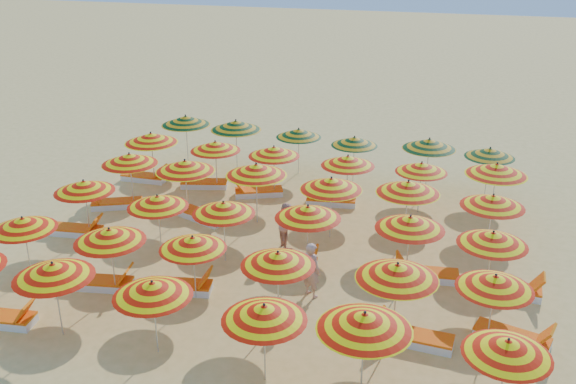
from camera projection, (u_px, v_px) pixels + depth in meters
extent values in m
plane|color=#F3C56C|center=(283.00, 247.00, 19.45)|extent=(120.00, 120.00, 0.00)
cylinder|color=silver|center=(58.00, 301.00, 14.92)|extent=(0.04, 0.04, 1.85)
cone|color=orange|center=(53.00, 271.00, 14.61)|extent=(1.87, 1.87, 0.35)
sphere|color=black|center=(52.00, 263.00, 14.53)|extent=(0.06, 0.06, 0.06)
cylinder|color=silver|center=(155.00, 319.00, 14.30)|extent=(0.03, 0.03, 1.77)
cone|color=orange|center=(152.00, 289.00, 14.00)|extent=(2.12, 2.12, 0.34)
sphere|color=black|center=(152.00, 281.00, 13.93)|extent=(0.06, 0.06, 0.06)
cylinder|color=silver|center=(265.00, 344.00, 13.40)|extent=(0.03, 0.03, 1.79)
cone|color=orange|center=(264.00, 313.00, 13.11)|extent=(2.17, 2.17, 0.34)
sphere|color=black|center=(264.00, 305.00, 13.03)|extent=(0.06, 0.06, 0.06)
cylinder|color=silver|center=(363.00, 357.00, 12.89)|extent=(0.04, 0.04, 1.94)
cone|color=orange|center=(365.00, 322.00, 12.57)|extent=(2.41, 2.41, 0.37)
sphere|color=black|center=(365.00, 312.00, 12.49)|extent=(0.06, 0.06, 0.06)
cylinder|color=silver|center=(503.00, 379.00, 12.42)|extent=(0.03, 0.03, 1.72)
cone|color=orange|center=(508.00, 348.00, 12.14)|extent=(2.09, 2.09, 0.33)
sphere|color=black|center=(509.00, 339.00, 12.07)|extent=(0.06, 0.06, 0.06)
cylinder|color=silver|center=(27.00, 249.00, 17.40)|extent=(0.03, 0.03, 1.77)
cone|color=orange|center=(23.00, 224.00, 17.10)|extent=(2.03, 2.03, 0.34)
sphere|color=black|center=(22.00, 217.00, 17.03)|extent=(0.06, 0.06, 0.06)
cylinder|color=silver|center=(113.00, 263.00, 16.62)|extent=(0.03, 0.03, 1.84)
cone|color=orange|center=(110.00, 235.00, 16.31)|extent=(2.41, 2.41, 0.35)
sphere|color=black|center=(109.00, 228.00, 16.24)|extent=(0.06, 0.06, 0.06)
cylinder|color=silver|center=(194.00, 269.00, 16.44)|extent=(0.03, 0.03, 1.72)
cone|color=orange|center=(193.00, 243.00, 16.15)|extent=(2.16, 2.16, 0.33)
sphere|color=black|center=(192.00, 236.00, 16.08)|extent=(0.06, 0.06, 0.06)
cylinder|color=silver|center=(278.00, 288.00, 15.50)|extent=(0.03, 0.03, 1.81)
cone|color=orange|center=(278.00, 259.00, 15.20)|extent=(2.29, 2.29, 0.34)
sphere|color=black|center=(278.00, 252.00, 15.13)|extent=(0.06, 0.06, 0.06)
cylinder|color=silver|center=(395.00, 303.00, 14.77)|extent=(0.04, 0.04, 1.91)
cone|color=orange|center=(397.00, 271.00, 14.46)|extent=(2.25, 2.25, 0.36)
sphere|color=black|center=(398.00, 263.00, 14.38)|extent=(0.06, 0.06, 0.06)
cylinder|color=silver|center=(491.00, 311.00, 14.61)|extent=(0.03, 0.03, 1.75)
cone|color=orange|center=(495.00, 282.00, 14.32)|extent=(2.08, 2.08, 0.33)
sphere|color=black|center=(496.00, 275.00, 14.25)|extent=(0.06, 0.06, 0.06)
cylinder|color=silver|center=(87.00, 210.00, 19.73)|extent=(0.03, 0.03, 1.83)
cone|color=orange|center=(84.00, 186.00, 19.43)|extent=(2.30, 2.30, 0.35)
sphere|color=black|center=(83.00, 180.00, 19.35)|extent=(0.06, 0.06, 0.06)
cylinder|color=silver|center=(160.00, 226.00, 18.76)|extent=(0.03, 0.03, 1.78)
cone|color=orange|center=(158.00, 201.00, 18.47)|extent=(2.17, 2.17, 0.34)
sphere|color=black|center=(157.00, 195.00, 18.40)|extent=(0.06, 0.06, 0.06)
cylinder|color=silver|center=(225.00, 233.00, 18.30)|extent=(0.03, 0.03, 1.79)
cone|color=orange|center=(224.00, 208.00, 18.00)|extent=(2.31, 2.31, 0.34)
sphere|color=black|center=(223.00, 202.00, 17.93)|extent=(0.06, 0.06, 0.06)
cylinder|color=silver|center=(308.00, 238.00, 17.92)|extent=(0.04, 0.04, 1.85)
cone|color=orange|center=(308.00, 212.00, 17.61)|extent=(2.28, 2.28, 0.35)
sphere|color=black|center=(308.00, 205.00, 17.53)|extent=(0.06, 0.06, 0.06)
cylinder|color=silver|center=(408.00, 250.00, 17.26)|extent=(0.04, 0.04, 1.86)
cone|color=orange|center=(410.00, 223.00, 16.95)|extent=(2.18, 2.18, 0.36)
sphere|color=black|center=(411.00, 216.00, 16.87)|extent=(0.06, 0.06, 0.06)
cylinder|color=silver|center=(489.00, 265.00, 16.54)|extent=(0.03, 0.03, 1.79)
cone|color=orange|center=(493.00, 238.00, 16.24)|extent=(1.81, 1.81, 0.34)
sphere|color=black|center=(494.00, 231.00, 16.17)|extent=(0.06, 0.06, 0.06)
cylinder|color=silver|center=(132.00, 182.00, 21.85)|extent=(0.04, 0.04, 1.90)
cone|color=orange|center=(129.00, 159.00, 21.53)|extent=(2.17, 2.17, 0.36)
sphere|color=black|center=(129.00, 153.00, 21.46)|extent=(0.06, 0.06, 0.06)
cylinder|color=silver|center=(187.00, 190.00, 21.09)|extent=(0.04, 0.04, 1.94)
cone|color=orange|center=(185.00, 166.00, 20.77)|extent=(2.02, 2.02, 0.37)
sphere|color=black|center=(185.00, 160.00, 20.69)|extent=(0.06, 0.06, 0.06)
cylinder|color=silver|center=(257.00, 195.00, 20.69)|extent=(0.04, 0.04, 1.98)
cone|color=orange|center=(256.00, 170.00, 20.36)|extent=(2.42, 2.42, 0.38)
sphere|color=black|center=(256.00, 163.00, 20.28)|extent=(0.07, 0.07, 0.07)
cylinder|color=silver|center=(331.00, 209.00, 19.70)|extent=(0.04, 0.04, 1.92)
cone|color=orange|center=(331.00, 184.00, 19.39)|extent=(2.39, 2.39, 0.37)
sphere|color=black|center=(331.00, 177.00, 19.31)|extent=(0.06, 0.06, 0.06)
cylinder|color=silver|center=(406.00, 213.00, 19.42)|extent=(0.04, 0.04, 1.93)
cone|color=orange|center=(408.00, 187.00, 19.10)|extent=(2.17, 2.17, 0.37)
sphere|color=black|center=(409.00, 181.00, 19.02)|extent=(0.06, 0.06, 0.06)
cylinder|color=silver|center=(490.00, 226.00, 18.67)|extent=(0.04, 0.04, 1.84)
cone|color=orange|center=(493.00, 201.00, 18.36)|extent=(2.31, 2.31, 0.35)
sphere|color=black|center=(494.00, 194.00, 18.28)|extent=(0.06, 0.06, 0.06)
cylinder|color=silver|center=(153.00, 160.00, 23.83)|extent=(0.04, 0.04, 1.95)
cone|color=orange|center=(151.00, 138.00, 23.50)|extent=(2.26, 2.26, 0.37)
sphere|color=black|center=(151.00, 132.00, 23.42)|extent=(0.07, 0.07, 0.07)
cylinder|color=silver|center=(216.00, 167.00, 23.35)|extent=(0.03, 0.03, 1.81)
cone|color=orange|center=(215.00, 146.00, 23.05)|extent=(1.91, 1.91, 0.35)
sphere|color=black|center=(215.00, 141.00, 22.97)|extent=(0.06, 0.06, 0.06)
cylinder|color=silver|center=(274.00, 172.00, 22.79)|extent=(0.03, 0.03, 1.82)
cone|color=orange|center=(274.00, 151.00, 22.48)|extent=(2.38, 2.38, 0.35)
sphere|color=black|center=(274.00, 146.00, 22.41)|extent=(0.06, 0.06, 0.06)
cylinder|color=silver|center=(347.00, 183.00, 21.86)|extent=(0.03, 0.03, 1.82)
cone|color=orange|center=(348.00, 161.00, 21.56)|extent=(2.05, 2.05, 0.35)
sphere|color=black|center=(348.00, 155.00, 21.48)|extent=(0.06, 0.06, 0.06)
cylinder|color=silver|center=(420.00, 188.00, 21.49)|extent=(0.03, 0.03, 1.73)
cone|color=orange|center=(421.00, 167.00, 21.21)|extent=(1.87, 1.87, 0.33)
sphere|color=black|center=(422.00, 162.00, 21.13)|extent=(0.06, 0.06, 0.06)
cylinder|color=silver|center=(493.00, 194.00, 20.73)|extent=(0.04, 0.04, 1.97)
cone|color=orange|center=(497.00, 169.00, 20.41)|extent=(2.08, 2.08, 0.38)
sphere|color=black|center=(497.00, 163.00, 20.33)|extent=(0.07, 0.07, 0.07)
cylinder|color=silver|center=(187.00, 141.00, 25.96)|extent=(0.04, 0.04, 1.96)
cone|color=#655307|center=(186.00, 120.00, 25.63)|extent=(2.10, 2.10, 0.37)
sphere|color=black|center=(185.00, 115.00, 25.55)|extent=(0.07, 0.07, 0.07)
cylinder|color=silver|center=(237.00, 146.00, 25.25)|extent=(0.04, 0.04, 1.98)
cone|color=#655307|center=(236.00, 125.00, 24.92)|extent=(2.23, 2.23, 0.38)
sphere|color=black|center=(236.00, 120.00, 24.83)|extent=(0.07, 0.07, 0.07)
cylinder|color=silver|center=(299.00, 152.00, 24.98)|extent=(0.03, 0.03, 1.75)
cone|color=#655307|center=(299.00, 133.00, 24.69)|extent=(1.81, 1.81, 0.33)
sphere|color=black|center=(299.00, 128.00, 24.62)|extent=(0.06, 0.06, 0.06)
cylinder|color=silver|center=(354.00, 160.00, 24.09)|extent=(0.03, 0.03, 1.74)
cone|color=#655307|center=(354.00, 141.00, 23.80)|extent=(1.82, 1.82, 0.33)
sphere|color=black|center=(355.00, 136.00, 23.73)|extent=(0.06, 0.06, 0.06)
cylinder|color=silver|center=(427.00, 166.00, 23.27)|extent=(0.04, 0.04, 1.93)
cone|color=#655307|center=(429.00, 144.00, 22.95)|extent=(2.34, 2.34, 0.37)
sphere|color=black|center=(430.00, 138.00, 22.87)|extent=(0.06, 0.06, 0.06)
cylinder|color=silver|center=(487.00, 173.00, 22.83)|extent=(0.03, 0.03, 1.76)
cone|color=#655307|center=(490.00, 153.00, 22.54)|extent=(2.04, 2.04, 0.33)
sphere|color=black|center=(491.00, 147.00, 22.46)|extent=(0.06, 0.06, 0.06)
cube|color=white|center=(0.00, 320.00, 15.64)|extent=(1.76, 0.78, 0.20)
cube|color=#FC600B|center=(25.00, 310.00, 15.41)|extent=(0.43, 0.62, 0.48)
cube|color=white|center=(101.00, 284.00, 17.21)|extent=(1.77, 0.84, 0.20)
cube|color=#FC600B|center=(100.00, 280.00, 17.16)|extent=(1.77, 0.84, 0.06)
cube|color=#FC600B|center=(125.00, 274.00, 17.00)|extent=(0.45, 0.63, 0.48)
cube|color=white|center=(180.00, 288.00, 17.03)|extent=(1.78, 0.88, 0.20)
cube|color=#FC600B|center=(179.00, 284.00, 16.98)|extent=(1.78, 0.88, 0.06)
cube|color=#FC600B|center=(205.00, 278.00, 16.84)|extent=(0.46, 0.64, 0.48)
cube|color=white|center=(416.00, 340.00, 14.90)|extent=(1.74, 0.71, 0.20)
cube|color=#FC600B|center=(416.00, 335.00, 14.85)|extent=(1.74, 0.71, 0.06)
cube|color=#FC600B|center=(387.00, 321.00, 14.99)|extent=(0.41, 0.61, 0.48)
cube|color=white|center=(512.00, 339.00, 14.93)|extent=(1.79, 1.03, 0.20)
cube|color=#FC600B|center=(512.00, 334.00, 14.88)|extent=(1.79, 1.03, 0.06)
cube|color=#FC600B|center=(545.00, 335.00, 14.45)|extent=(0.51, 0.66, 0.48)
cube|color=white|center=(75.00, 231.00, 20.21)|extent=(1.75, 0.77, 0.20)
cube|color=#FC600B|center=(75.00, 228.00, 20.16)|extent=(1.75, 0.77, 0.06)
cube|color=#FC600B|center=(95.00, 223.00, 19.96)|extent=(0.43, 0.62, 0.48)
cube|color=white|center=(287.00, 265.00, 18.21)|extent=(1.77, 0.82, 0.20)
cube|color=#FC600B|center=(287.00, 261.00, 18.16)|extent=(1.77, 0.82, 0.06)
cube|color=#FC600B|center=(312.00, 255.00, 17.99)|extent=(0.45, 0.63, 0.48)
cube|color=white|center=(427.00, 276.00, 17.63)|extent=(1.75, 0.77, 0.20)
cube|color=#FC600B|center=(427.00, 272.00, 17.58)|extent=(1.75, 0.77, 0.06)
cube|color=#FC600B|center=(402.00, 263.00, 17.60)|extent=(0.43, 0.62, 0.48)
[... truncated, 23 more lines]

